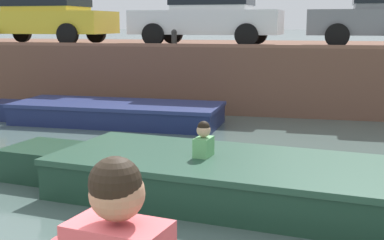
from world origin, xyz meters
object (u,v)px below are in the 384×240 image
object	(u,v)px
boat_moored_west_navy	(108,113)
motorboat_passing	(243,181)
car_left_inner_white	(209,14)
mooring_bollard_mid	(174,37)
car_leftmost_yellow	(44,15)

from	to	relation	value
boat_moored_west_navy	motorboat_passing	distance (m)	6.22
motorboat_passing	car_left_inner_white	distance (m)	8.46
car_left_inner_white	motorboat_passing	bearing A→B (deg)	-75.12
car_left_inner_white	mooring_bollard_mid	world-z (taller)	car_left_inner_white
car_leftmost_yellow	car_left_inner_white	size ratio (longest dim) A/B	1.02
motorboat_passing	car_leftmost_yellow	distance (m)	10.82
boat_moored_west_navy	car_leftmost_yellow	size ratio (longest dim) A/B	1.38
car_leftmost_yellow	mooring_bollard_mid	size ratio (longest dim) A/B	9.49
car_leftmost_yellow	car_left_inner_white	distance (m)	4.98
motorboat_passing	mooring_bollard_mid	distance (m)	7.54
motorboat_passing	car_left_inner_white	xyz separation A→B (m)	(-2.09, 7.87, 2.29)
car_leftmost_yellow	car_left_inner_white	world-z (taller)	same
boat_moored_west_navy	car_left_inner_white	xyz separation A→B (m)	(1.81, 3.02, 2.33)
motorboat_passing	mooring_bollard_mid	bearing A→B (deg)	112.36
boat_moored_west_navy	motorboat_passing	world-z (taller)	motorboat_passing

